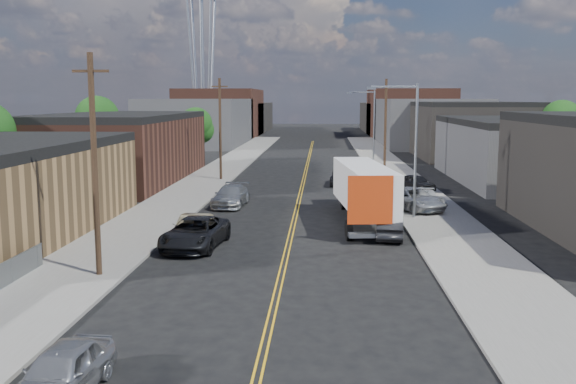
# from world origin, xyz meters

# --- Properties ---
(ground) EXTENTS (260.00, 260.00, 0.00)m
(ground) POSITION_xyz_m (0.00, 60.00, 0.00)
(ground) COLOR black
(ground) RESTS_ON ground
(centerline) EXTENTS (0.32, 120.00, 0.01)m
(centerline) POSITION_xyz_m (0.00, 45.00, 0.01)
(centerline) COLOR gold
(centerline) RESTS_ON ground
(sidewalk_left) EXTENTS (5.00, 140.00, 0.15)m
(sidewalk_left) POSITION_xyz_m (-9.50, 45.00, 0.07)
(sidewalk_left) COLOR slate
(sidewalk_left) RESTS_ON ground
(sidewalk_right) EXTENTS (5.00, 140.00, 0.15)m
(sidewalk_right) POSITION_xyz_m (9.50, 45.00, 0.07)
(sidewalk_right) COLOR slate
(sidewalk_right) RESTS_ON ground
(warehouse_brown) EXTENTS (12.00, 26.00, 6.60)m
(warehouse_brown) POSITION_xyz_m (-18.00, 44.00, 3.30)
(warehouse_brown) COLOR #46251C
(warehouse_brown) RESTS_ON ground
(industrial_right_b) EXTENTS (14.00, 24.00, 6.10)m
(industrial_right_b) POSITION_xyz_m (22.00, 46.00, 3.05)
(industrial_right_b) COLOR #38393B
(industrial_right_b) RESTS_ON ground
(industrial_right_c) EXTENTS (14.00, 22.00, 7.60)m
(industrial_right_c) POSITION_xyz_m (22.00, 72.00, 3.80)
(industrial_right_c) COLOR black
(industrial_right_c) RESTS_ON ground
(skyline_left_a) EXTENTS (16.00, 30.00, 8.00)m
(skyline_left_a) POSITION_xyz_m (-20.00, 95.00, 4.00)
(skyline_left_a) COLOR #38393B
(skyline_left_a) RESTS_ON ground
(skyline_right_a) EXTENTS (16.00, 30.00, 8.00)m
(skyline_right_a) POSITION_xyz_m (20.00, 95.00, 4.00)
(skyline_right_a) COLOR #38393B
(skyline_right_a) RESTS_ON ground
(skyline_left_b) EXTENTS (16.00, 26.00, 10.00)m
(skyline_left_b) POSITION_xyz_m (-20.00, 120.00, 5.00)
(skyline_left_b) COLOR #46251C
(skyline_left_b) RESTS_ON ground
(skyline_right_b) EXTENTS (16.00, 26.00, 10.00)m
(skyline_right_b) POSITION_xyz_m (20.00, 120.00, 5.00)
(skyline_right_b) COLOR #46251C
(skyline_right_b) RESTS_ON ground
(skyline_left_c) EXTENTS (16.00, 40.00, 7.00)m
(skyline_left_c) POSITION_xyz_m (-20.00, 140.00, 3.50)
(skyline_left_c) COLOR black
(skyline_left_c) RESTS_ON ground
(skyline_right_c) EXTENTS (16.00, 40.00, 7.00)m
(skyline_right_c) POSITION_xyz_m (20.00, 140.00, 3.50)
(skyline_right_c) COLOR black
(skyline_right_c) RESTS_ON ground
(streetlight_near) EXTENTS (3.39, 0.25, 9.00)m
(streetlight_near) POSITION_xyz_m (7.60, 25.00, 5.33)
(streetlight_near) COLOR gray
(streetlight_near) RESTS_ON ground
(streetlight_far) EXTENTS (3.39, 0.25, 9.00)m
(streetlight_far) POSITION_xyz_m (7.60, 60.00, 5.33)
(streetlight_far) COLOR gray
(streetlight_far) RESTS_ON ground
(utility_pole_left_near) EXTENTS (1.60, 0.26, 10.00)m
(utility_pole_left_near) POSITION_xyz_m (-8.20, 10.00, 5.14)
(utility_pole_left_near) COLOR black
(utility_pole_left_near) RESTS_ON ground
(utility_pole_left_far) EXTENTS (1.60, 0.26, 10.00)m
(utility_pole_left_far) POSITION_xyz_m (-8.20, 45.00, 5.14)
(utility_pole_left_far) COLOR black
(utility_pole_left_far) RESTS_ON ground
(utility_pole_right) EXTENTS (1.60, 0.26, 10.00)m
(utility_pole_right) POSITION_xyz_m (8.20, 48.00, 5.14)
(utility_pole_right) COLOR black
(utility_pole_right) RESTS_ON ground
(tree_left_mid) EXTENTS (5.10, 5.04, 8.37)m
(tree_left_mid) POSITION_xyz_m (-23.94, 55.00, 5.48)
(tree_left_mid) COLOR black
(tree_left_mid) RESTS_ON ground
(tree_left_far) EXTENTS (4.35, 4.20, 6.97)m
(tree_left_far) POSITION_xyz_m (-13.94, 62.00, 4.57)
(tree_left_far) COLOR black
(tree_left_far) RESTS_ON ground
(tree_right_far) EXTENTS (4.85, 4.76, 7.91)m
(tree_right_far) POSITION_xyz_m (30.06, 60.00, 5.18)
(tree_right_far) COLOR black
(tree_right_far) RESTS_ON ground
(semi_truck) EXTENTS (3.68, 14.91, 3.84)m
(semi_truck) POSITION_xyz_m (4.50, 24.60, 2.19)
(semi_truck) COLOR silver
(semi_truck) RESTS_ON ground
(car_left_a) EXTENTS (2.03, 4.31, 1.43)m
(car_left_a) POSITION_xyz_m (-5.13, -1.60, 0.71)
(car_left_a) COLOR #A5A6AA
(car_left_a) RESTS_ON ground
(car_left_b) EXTENTS (1.86, 4.54, 1.46)m
(car_left_b) POSITION_xyz_m (-5.44, 17.73, 0.73)
(car_left_b) COLOR #978863
(car_left_b) RESTS_ON ground
(car_left_c) EXTENTS (3.30, 6.15, 1.64)m
(car_left_c) POSITION_xyz_m (-5.00, 16.00, 0.82)
(car_left_c) COLOR black
(car_left_c) RESTS_ON ground
(car_left_d) EXTENTS (2.55, 5.56, 1.57)m
(car_left_d) POSITION_xyz_m (-5.00, 29.60, 0.79)
(car_left_d) COLOR #939697
(car_left_d) RESTS_ON ground
(car_right_oncoming) EXTENTS (1.94, 4.37, 1.40)m
(car_right_oncoming) POSITION_xyz_m (5.78, 18.94, 0.70)
(car_right_oncoming) COLOR black
(car_right_oncoming) RESTS_ON ground
(car_right_lot_a) EXTENTS (5.12, 6.19, 1.57)m
(car_right_lot_a) POSITION_xyz_m (8.31, 28.00, 0.93)
(car_right_lot_a) COLOR #B6B9BC
(car_right_lot_a) RESTS_ON sidewalk_right
(car_right_lot_b) EXTENTS (2.09, 4.60, 1.31)m
(car_right_lot_b) POSITION_xyz_m (9.36, 28.29, 0.80)
(car_right_lot_b) COLOR silver
(car_right_lot_b) RESTS_ON sidewalk_right
(car_right_lot_c) EXTENTS (3.36, 4.31, 1.37)m
(car_right_lot_c) POSITION_xyz_m (9.97, 37.77, 0.84)
(car_right_lot_c) COLOR black
(car_right_lot_c) RESTS_ON sidewalk_right
(car_ahead_truck) EXTENTS (2.93, 5.71, 1.54)m
(car_ahead_truck) POSITION_xyz_m (3.94, 42.00, 0.77)
(car_ahead_truck) COLOR black
(car_ahead_truck) RESTS_ON ground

